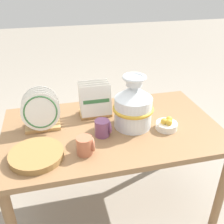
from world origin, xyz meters
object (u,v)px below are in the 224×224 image
object	(u,v)px
wicker_charger_stack	(36,155)
mug_terracotta_glaze	(85,145)
fruit_bowl	(167,125)
mug_plum_glaze	(103,128)
dish_rack_round_plates	(41,112)
dish_rack_square_plates	(95,103)
ceramic_vase	(133,105)

from	to	relation	value
wicker_charger_stack	mug_terracotta_glaze	world-z (taller)	mug_terracotta_glaze
wicker_charger_stack	fruit_bowl	xyz separation A→B (m)	(0.79, 0.10, 0.01)
wicker_charger_stack	mug_plum_glaze	world-z (taller)	mug_plum_glaze
mug_terracotta_glaze	fruit_bowl	world-z (taller)	mug_terracotta_glaze
mug_terracotta_glaze	dish_rack_round_plates	bearing A→B (deg)	124.98
dish_rack_square_plates	mug_terracotta_glaze	distance (m)	0.43
dish_rack_round_plates	wicker_charger_stack	bearing A→B (deg)	-97.33
mug_plum_glaze	mug_terracotta_glaze	distance (m)	0.20
wicker_charger_stack	mug_plum_glaze	xyz separation A→B (m)	(0.39, 0.13, 0.03)
ceramic_vase	mug_plum_glaze	xyz separation A→B (m)	(-0.21, -0.06, -0.10)
ceramic_vase	mug_terracotta_glaze	size ratio (longest dim) A/B	3.33
mug_plum_glaze	mug_terracotta_glaze	bearing A→B (deg)	-130.59
dish_rack_square_plates	mug_terracotta_glaze	bearing A→B (deg)	-107.46
dish_rack_square_plates	fruit_bowl	size ratio (longest dim) A/B	1.67
ceramic_vase	dish_rack_round_plates	distance (m)	0.57
ceramic_vase	mug_plum_glaze	world-z (taller)	ceramic_vase
dish_rack_square_plates	wicker_charger_stack	distance (m)	0.55
ceramic_vase	mug_terracotta_glaze	bearing A→B (deg)	-147.59
mug_plum_glaze	mug_terracotta_glaze	size ratio (longest dim) A/B	1.00
wicker_charger_stack	fruit_bowl	bearing A→B (deg)	7.29
dish_rack_round_plates	mug_plum_glaze	bearing A→B (deg)	-25.76
dish_rack_round_plates	fruit_bowl	world-z (taller)	dish_rack_round_plates
dish_rack_square_plates	ceramic_vase	bearing A→B (deg)	-44.64
dish_rack_round_plates	wicker_charger_stack	distance (m)	0.31
mug_terracotta_glaze	wicker_charger_stack	bearing A→B (deg)	174.79
ceramic_vase	fruit_bowl	size ratio (longest dim) A/B	2.54
dish_rack_square_plates	mug_terracotta_glaze	size ratio (longest dim) A/B	2.19
ceramic_vase	mug_terracotta_glaze	distance (m)	0.41
mug_plum_glaze	ceramic_vase	bearing A→B (deg)	16.91
dish_rack_square_plates	dish_rack_round_plates	bearing A→B (deg)	-165.02
dish_rack_round_plates	ceramic_vase	bearing A→B (deg)	-10.86
dish_rack_square_plates	mug_plum_glaze	size ratio (longest dim) A/B	2.19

